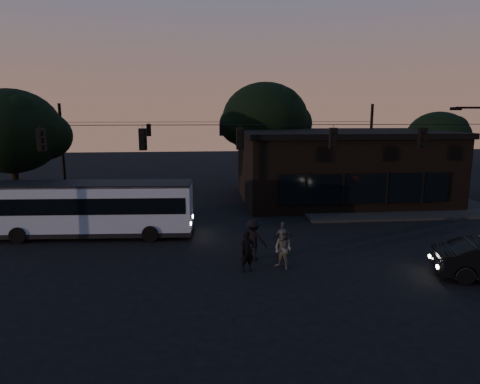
{
  "coord_description": "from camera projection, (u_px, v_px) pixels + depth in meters",
  "views": [
    {
      "loc": [
        -1.96,
        -16.12,
        6.76
      ],
      "look_at": [
        0.0,
        4.0,
        3.0
      ],
      "focal_mm": 32.0,
      "sensor_mm": 36.0,
      "label": 1
    }
  ],
  "objects": [
    {
      "name": "ground",
      "position": [
        250.0,
        283.0,
        17.2
      ],
      "size": [
        120.0,
        120.0,
        0.0
      ],
      "primitive_type": "plane",
      "color": "black",
      "rests_on": "ground"
    },
    {
      "name": "sidewalk_far_right",
      "position": [
        386.0,
        203.0,
        32.03
      ],
      "size": [
        14.0,
        10.0,
        0.15
      ],
      "primitive_type": "cube",
      "color": "black",
      "rests_on": "ground"
    },
    {
      "name": "sidewalk_far_left",
      "position": [
        25.0,
        211.0,
        29.55
      ],
      "size": [
        14.0,
        10.0,
        0.15
      ],
      "primitive_type": "cube",
      "color": "black",
      "rests_on": "ground"
    },
    {
      "name": "building",
      "position": [
        340.0,
        166.0,
        33.19
      ],
      "size": [
        15.4,
        10.41,
        5.4
      ],
      "color": "black",
      "rests_on": "ground"
    },
    {
      "name": "tree_behind",
      "position": [
        265.0,
        119.0,
        37.97
      ],
      "size": [
        7.6,
        7.6,
        9.43
      ],
      "color": "black",
      "rests_on": "ground"
    },
    {
      "name": "tree_right",
      "position": [
        438.0,
        138.0,
        35.68
      ],
      "size": [
        5.2,
        5.2,
        6.86
      ],
      "color": "black",
      "rests_on": "ground"
    },
    {
      "name": "tree_left",
      "position": [
        11.0,
        131.0,
        27.56
      ],
      "size": [
        6.4,
        6.4,
        8.3
      ],
      "color": "black",
      "rests_on": "ground"
    },
    {
      "name": "signal_rig_near",
      "position": [
        240.0,
        162.0,
        20.3
      ],
      "size": [
        26.24,
        0.3,
        7.5
      ],
      "color": "black",
      "rests_on": "ground"
    },
    {
      "name": "signal_rig_far",
      "position": [
        222.0,
        143.0,
        36.0
      ],
      "size": [
        26.24,
        0.3,
        7.5
      ],
      "color": "black",
      "rests_on": "ground"
    },
    {
      "name": "bus",
      "position": [
        95.0,
        206.0,
        23.48
      ],
      "size": [
        10.82,
        3.08,
        3.01
      ],
      "rotation": [
        0.0,
        0.0,
        -0.06
      ],
      "color": "#98AAC2",
      "rests_on": "ground"
    },
    {
      "name": "pedestrian_a",
      "position": [
        247.0,
        251.0,
        18.35
      ],
      "size": [
        0.77,
        0.64,
        1.79
      ],
      "primitive_type": "imported",
      "rotation": [
        0.0,
        0.0,
        0.39
      ],
      "color": "black",
      "rests_on": "ground"
    },
    {
      "name": "pedestrian_b",
      "position": [
        283.0,
        249.0,
        18.68
      ],
      "size": [
        1.07,
        1.08,
        1.76
      ],
      "primitive_type": "imported",
      "rotation": [
        0.0,
        0.0,
        -0.83
      ],
      "color": "#4E5049",
      "rests_on": "ground"
    },
    {
      "name": "pedestrian_c",
      "position": [
        283.0,
        239.0,
        20.2
      ],
      "size": [
        1.02,
        0.47,
        1.71
      ],
      "primitive_type": "imported",
      "rotation": [
        0.0,
        0.0,
        3.09
      ],
      "color": "#2D2F37",
      "rests_on": "ground"
    },
    {
      "name": "pedestrian_d",
      "position": [
        253.0,
        240.0,
        19.82
      ],
      "size": [
        1.4,
        1.07,
        1.92
      ],
      "primitive_type": "imported",
      "rotation": [
        0.0,
        0.0,
        2.83
      ],
      "color": "black",
      "rests_on": "ground"
    }
  ]
}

